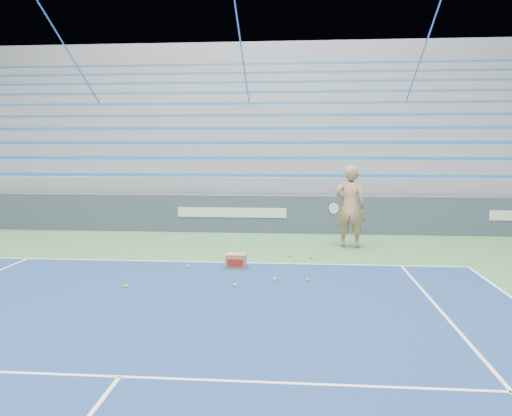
% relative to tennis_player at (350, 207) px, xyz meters
% --- Properties ---
extents(sponsor_barrier, '(30.00, 0.32, 1.10)m').
position_rel_tennis_player_xyz_m(sponsor_barrier, '(-3.22, 2.03, -0.48)').
color(sponsor_barrier, '#3A4659').
rests_on(sponsor_barrier, ground).
extents(bleachers, '(31.00, 9.15, 7.30)m').
position_rel_tennis_player_xyz_m(bleachers, '(-3.23, 7.75, 1.33)').
color(bleachers, gray).
rests_on(bleachers, ground).
extents(tennis_player, '(1.03, 0.94, 2.06)m').
position_rel_tennis_player_xyz_m(tennis_player, '(0.00, 0.00, 0.00)').
color(tennis_player, tan).
rests_on(tennis_player, ground).
extents(ball_box, '(0.41, 0.32, 0.31)m').
position_rel_tennis_player_xyz_m(ball_box, '(-2.57, -2.42, -0.88)').
color(ball_box, '#9F7A4D').
rests_on(ball_box, ground).
extents(tennis_ball_0, '(0.07, 0.07, 0.07)m').
position_rel_tennis_player_xyz_m(tennis_ball_0, '(-3.58, -2.50, -1.00)').
color(tennis_ball_0, '#B3EC30').
rests_on(tennis_ball_0, ground).
extents(tennis_ball_1, '(0.07, 0.07, 0.07)m').
position_rel_tennis_player_xyz_m(tennis_ball_1, '(-4.35, -4.05, -1.00)').
color(tennis_ball_1, '#B3EC30').
rests_on(tennis_ball_1, ground).
extents(tennis_ball_2, '(0.07, 0.07, 0.07)m').
position_rel_tennis_player_xyz_m(tennis_ball_2, '(-2.42, -3.83, -1.00)').
color(tennis_ball_2, '#B3EC30').
rests_on(tennis_ball_2, ground).
extents(tennis_ball_3, '(0.07, 0.07, 0.07)m').
position_rel_tennis_player_xyz_m(tennis_ball_3, '(-1.11, -3.32, -1.00)').
color(tennis_ball_3, '#B3EC30').
rests_on(tennis_ball_3, ground).
extents(tennis_ball_4, '(0.07, 0.07, 0.07)m').
position_rel_tennis_player_xyz_m(tennis_ball_4, '(-1.72, -3.35, -1.00)').
color(tennis_ball_4, '#B3EC30').
rests_on(tennis_ball_4, ground).
extents(tennis_ball_5, '(0.07, 0.07, 0.07)m').
position_rel_tennis_player_xyz_m(tennis_ball_5, '(-0.99, -1.37, -1.00)').
color(tennis_ball_5, '#B3EC30').
rests_on(tennis_ball_5, ground).
extents(tennis_ball_6, '(0.07, 0.07, 0.07)m').
position_rel_tennis_player_xyz_m(tennis_ball_6, '(-1.47, -1.21, -1.00)').
color(tennis_ball_6, '#B3EC30').
rests_on(tennis_ball_6, ground).
extents(tennis_ball_7, '(0.07, 0.07, 0.07)m').
position_rel_tennis_player_xyz_m(tennis_ball_7, '(-5.04, -1.76, -1.00)').
color(tennis_ball_7, '#B3EC30').
rests_on(tennis_ball_7, ground).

